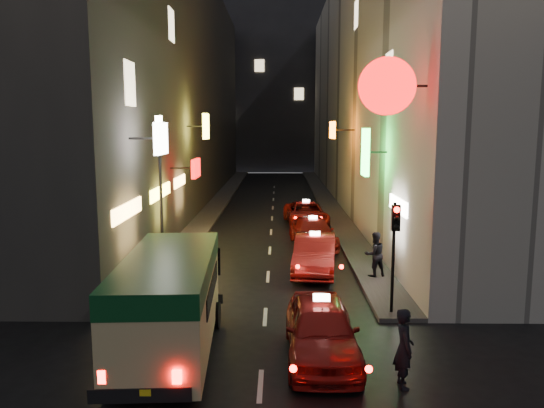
{
  "coord_description": "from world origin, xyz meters",
  "views": [
    {
      "loc": [
        0.41,
        -7.55,
        5.98
      ],
      "look_at": [
        0.16,
        13.0,
        2.95
      ],
      "focal_mm": 35.0,
      "sensor_mm": 36.0,
      "label": 1
    }
  ],
  "objects_px": {
    "pedestrian_crossing": "(404,343)",
    "lamp_post": "(161,184)",
    "minibus": "(169,294)",
    "traffic_light": "(395,234)",
    "taxi_near": "(321,325)"
  },
  "relations": [
    {
      "from": "pedestrian_crossing",
      "to": "lamp_post",
      "type": "xyz_separation_m",
      "value": [
        -7.5,
        8.98,
        2.66
      ]
    },
    {
      "from": "minibus",
      "to": "traffic_light",
      "type": "bearing_deg",
      "value": 24.0
    },
    {
      "from": "pedestrian_crossing",
      "to": "lamp_post",
      "type": "distance_m",
      "value": 12.0
    },
    {
      "from": "pedestrian_crossing",
      "to": "minibus",
      "type": "bearing_deg",
      "value": 70.89
    },
    {
      "from": "taxi_near",
      "to": "lamp_post",
      "type": "height_order",
      "value": "lamp_post"
    },
    {
      "from": "taxi_near",
      "to": "traffic_light",
      "type": "height_order",
      "value": "traffic_light"
    },
    {
      "from": "taxi_near",
      "to": "pedestrian_crossing",
      "type": "distance_m",
      "value": 2.34
    },
    {
      "from": "lamp_post",
      "to": "pedestrian_crossing",
      "type": "bearing_deg",
      "value": -50.14
    },
    {
      "from": "minibus",
      "to": "lamp_post",
      "type": "height_order",
      "value": "lamp_post"
    },
    {
      "from": "taxi_near",
      "to": "traffic_light",
      "type": "bearing_deg",
      "value": 49.91
    },
    {
      "from": "lamp_post",
      "to": "taxi_near",
      "type": "bearing_deg",
      "value": -52.54
    },
    {
      "from": "pedestrian_crossing",
      "to": "lamp_post",
      "type": "relative_size",
      "value": 0.34
    },
    {
      "from": "minibus",
      "to": "pedestrian_crossing",
      "type": "height_order",
      "value": "minibus"
    },
    {
      "from": "minibus",
      "to": "pedestrian_crossing",
      "type": "distance_m",
      "value": 5.96
    },
    {
      "from": "traffic_light",
      "to": "lamp_post",
      "type": "bearing_deg",
      "value": 151.09
    }
  ]
}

